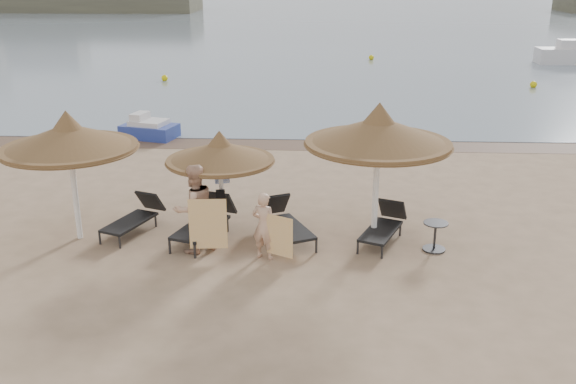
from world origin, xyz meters
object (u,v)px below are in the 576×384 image
Objects in this scene: palapa_center at (220,152)px; palapa_right at (378,132)px; lounger_far_left at (136,216)px; palapa_left at (68,138)px; side_table at (435,237)px; lounger_near_right at (285,221)px; pedal_boat at (149,129)px; lounger_near_left at (206,220)px; lounger_far_right at (384,225)px; person_right at (264,221)px; person_left at (194,202)px.

palapa_center is 3.62m from palapa_right.
palapa_right is 1.68× the size of lounger_far_left.
palapa_center is (3.31, 0.46, -0.42)m from palapa_left.
lounger_far_left is at bearing 173.58° from side_table.
pedal_boat is (-5.51, 8.96, -0.06)m from lounger_near_right.
lounger_near_left is 4.14m from lounger_far_right.
palapa_right is 2.23m from lounger_far_right.
lounger_near_left is at bearing -156.79° from lounger_far_right.
palapa_left is 1.57× the size of lounger_far_left.
lounger_far_right reaches higher than side_table.
palapa_center is at bearing -29.32° from person_right.
pedal_boat is at bearing 95.82° from lounger_near_right.
palapa_left is at bearing -157.40° from lounger_near_left.
person_left is at bearing -146.31° from lounger_far_right.
lounger_near_left is 1.87m from person_right.
lounger_near_left is at bearing 174.57° from side_table.
lounger_near_left reaches higher than lounger_far_right.
lounger_near_left is 1.26× the size of person_right.
pedal_boat reaches higher than lounger_far_left.
lounger_far_left is at bearing 176.59° from palapa_right.
pedal_boat is at bearing 114.57° from palapa_center.
palapa_center is at bearing 20.19° from lounger_far_left.
palapa_right is 1.87× the size of person_right.
palapa_left is 3.58m from lounger_near_left.
palapa_center is at bearing 171.20° from side_table.
lounger_far_right is 0.84× the size of person_left.
person_left is at bearing -79.19° from lounger_near_left.
palapa_center is 9.78m from pedal_boat.
palapa_right is at bearing 152.69° from person_left.
person_right reaches higher than pedal_boat.
lounger_far_right is at bearing 16.86° from palapa_right.
lounger_near_right is 1.31m from person_right.
lounger_far_left is 3.60m from lounger_near_right.
lounger_far_right is 4.40m from person_left.
palapa_left reaches higher than pedal_boat.
lounger_far_right is 2.96m from person_right.
lounger_far_left is at bearing -159.71° from lounger_far_right.
lounger_far_left is 0.88× the size of lounger_near_left.
palapa_right is 1.48× the size of pedal_boat.
palapa_left is 1.48× the size of lounger_near_right.
lounger_far_left is 0.88× the size of pedal_boat.
pedal_boat is (-7.81, 9.00, -0.03)m from lounger_far_right.
lounger_far_right is at bearing -33.39° from pedal_boat.
lounger_near_left reaches higher than lounger_far_left.
palapa_left is at bearing -172.01° from palapa_center.
person_right is at bearing -18.27° from lounger_near_left.
lounger_near_right is at bearing -7.22° from palapa_center.
side_table is at bearing 13.25° from lounger_near_left.
palapa_right is 1.68× the size of lounger_far_right.
side_table is (3.38, -0.57, -0.09)m from lounger_near_right.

